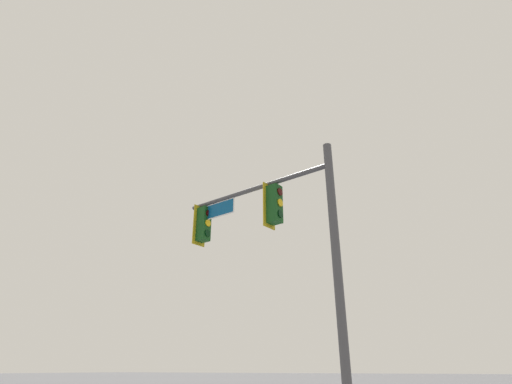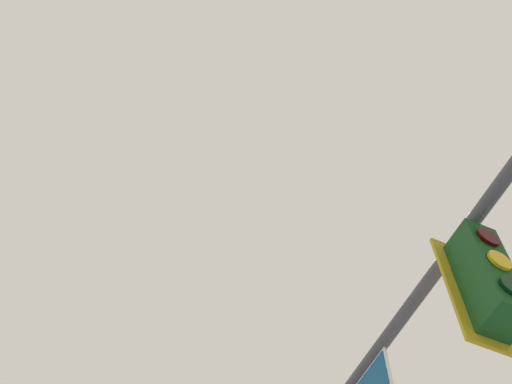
{
  "view_description": "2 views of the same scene",
  "coord_description": "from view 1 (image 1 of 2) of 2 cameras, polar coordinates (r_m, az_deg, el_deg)",
  "views": [
    {
      "loc": [
        -8.22,
        2.33,
        1.82
      ],
      "look_at": [
        -2.75,
        -7.78,
        6.93
      ],
      "focal_mm": 28.0,
      "sensor_mm": 36.0,
      "label": 1
    },
    {
      "loc": [
        -5.81,
        -3.33,
        1.41
      ],
      "look_at": [
        -2.53,
        -5.51,
        7.76
      ],
      "focal_mm": 50.0,
      "sensor_mm": 36.0,
      "label": 2
    }
  ],
  "objects": [
    {
      "name": "signal_pole_near",
      "position": [
        10.78,
        2.76,
        -6.4
      ],
      "size": [
        5.04,
        1.12,
        7.28
      ],
      "color": "#47474C",
      "rests_on": "ground_plane"
    }
  ]
}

